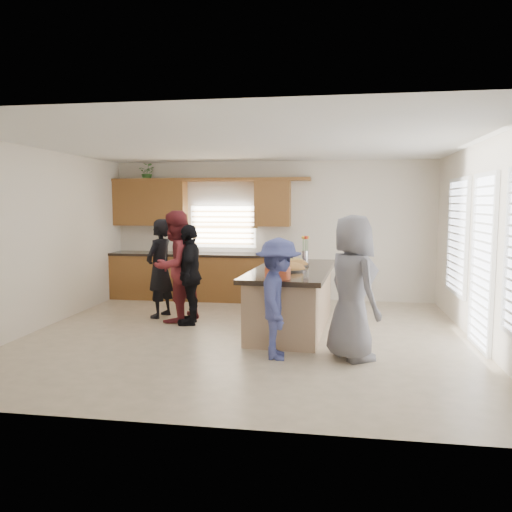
% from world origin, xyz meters
% --- Properties ---
extents(floor, '(6.50, 6.50, 0.00)m').
position_xyz_m(floor, '(0.00, 0.00, 0.00)').
color(floor, beige).
rests_on(floor, ground).
extents(room_shell, '(6.52, 6.02, 2.81)m').
position_xyz_m(room_shell, '(0.00, 0.00, 1.90)').
color(room_shell, silver).
rests_on(room_shell, ground).
extents(back_cabinetry, '(4.08, 0.66, 2.46)m').
position_xyz_m(back_cabinetry, '(-1.47, 2.73, 0.91)').
color(back_cabinetry, brown).
rests_on(back_cabinetry, ground).
extents(right_wall_glazing, '(0.06, 4.00, 2.25)m').
position_xyz_m(right_wall_glazing, '(3.22, -0.13, 1.34)').
color(right_wall_glazing, white).
rests_on(right_wall_glazing, ground).
extents(island, '(1.34, 2.78, 0.95)m').
position_xyz_m(island, '(0.63, 0.60, 0.45)').
color(island, tan).
rests_on(island, ground).
extents(platter_front, '(0.48, 0.48, 0.19)m').
position_xyz_m(platter_front, '(0.63, 0.36, 0.98)').
color(platter_front, black).
rests_on(platter_front, island).
extents(platter_mid, '(0.36, 0.36, 0.14)m').
position_xyz_m(platter_mid, '(0.70, 0.91, 0.98)').
color(platter_mid, black).
rests_on(platter_mid, island).
extents(platter_back, '(0.39, 0.39, 0.16)m').
position_xyz_m(platter_back, '(0.61, 1.19, 0.98)').
color(platter_back, black).
rests_on(platter_back, island).
extents(salad_bowl, '(0.35, 0.35, 0.15)m').
position_xyz_m(salad_bowl, '(0.52, -0.52, 1.04)').
color(salad_bowl, '#D95127').
rests_on(salad_bowl, island).
extents(clear_cup, '(0.07, 0.07, 0.11)m').
position_xyz_m(clear_cup, '(0.90, -0.46, 1.01)').
color(clear_cup, white).
rests_on(clear_cup, island).
extents(plate_stack, '(0.23, 0.23, 0.05)m').
position_xyz_m(plate_stack, '(0.58, 1.50, 0.98)').
color(plate_stack, '#BA8BCB').
rests_on(plate_stack, island).
extents(flower_vase, '(0.14, 0.14, 0.43)m').
position_xyz_m(flower_vase, '(0.76, 1.84, 1.18)').
color(flower_vase, silver).
rests_on(flower_vase, island).
extents(potted_plant, '(0.33, 0.29, 0.36)m').
position_xyz_m(potted_plant, '(-2.54, 2.82, 2.58)').
color(potted_plant, '#417B31').
rests_on(potted_plant, back_cabinetry).
extents(woman_left_back, '(0.54, 0.70, 1.69)m').
position_xyz_m(woman_left_back, '(-1.68, 1.04, 0.85)').
color(woman_left_back, black).
rests_on(woman_left_back, ground).
extents(woman_left_mid, '(0.99, 1.09, 1.84)m').
position_xyz_m(woman_left_mid, '(-1.32, 0.79, 0.92)').
color(woman_left_mid, maroon).
rests_on(woman_left_mid, ground).
extents(woman_left_front, '(0.54, 1.00, 1.62)m').
position_xyz_m(woman_left_front, '(-1.03, 0.64, 0.81)').
color(woman_left_front, black).
rests_on(woman_left_front, ground).
extents(woman_right_back, '(0.64, 1.03, 1.53)m').
position_xyz_m(woman_right_back, '(0.58, -0.94, 0.76)').
color(woman_right_back, '#3F478B').
rests_on(woman_right_back, ground).
extents(woman_right_front, '(0.94, 1.06, 1.82)m').
position_xyz_m(woman_right_front, '(1.49, -0.83, 0.91)').
color(woman_right_front, slate).
rests_on(woman_right_front, ground).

